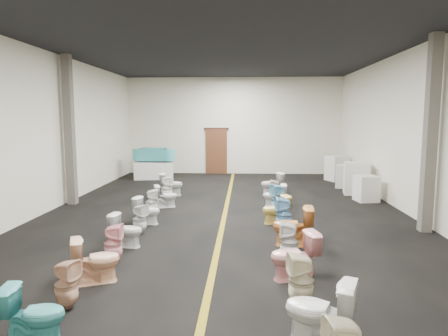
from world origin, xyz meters
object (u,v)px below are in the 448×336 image
Objects in this scene: toilet_left_10 at (171,184)px; toilet_right_10 at (275,191)px; toilet_left_2 at (96,260)px; toilet_right_7 at (276,210)px; toilet_left_5 at (140,219)px; toilet_right_4 at (289,242)px; appliance_crate_a at (366,188)px; toilet_right_9 at (275,195)px; appliance_crate_d at (337,168)px; toilet_right_2 at (301,281)px; toilet_right_5 at (293,226)px; toilet_right_1 at (319,312)px; toilet_right_8 at (278,199)px; bathtub at (154,154)px; toilet_left_7 at (152,202)px; toilet_left_8 at (166,196)px; toilet_left_9 at (167,188)px; appliance_crate_c at (346,176)px; toilet_left_3 at (113,244)px; toilet_right_3 at (294,256)px; toilet_right_11 at (272,184)px; toilet_left_6 at (147,211)px; appliance_crate_b at (356,178)px; toilet_left_1 at (66,284)px; toilet_left_0 at (34,314)px; display_table at (154,170)px.

toilet_right_10 is (3.46, -0.73, -0.05)m from toilet_left_10.
toilet_right_7 is (3.16, 3.79, -0.02)m from toilet_left_2.
toilet_right_4 reaches higher than toilet_left_5.
toilet_left_2 is at bearing -133.21° from appliance_crate_a.
toilet_right_10 is at bearing -177.08° from appliance_crate_a.
toilet_right_9 is at bearing 157.77° from toilet_right_7.
toilet_right_9 is at bearing -119.99° from appliance_crate_d.
appliance_crate_d is 1.35× the size of toilet_right_2.
toilet_right_4 is 1.11× the size of toilet_right_10.
toilet_right_5 reaches higher than toilet_right_2.
toilet_right_8 is at bearing -158.12° from toilet_right_1.
appliance_crate_d is (0.00, 4.16, 0.12)m from appliance_crate_a.
toilet_right_5 is at bearing -59.04° from bathtub.
appliance_crate_d is at bearing -57.31° from toilet_left_7.
toilet_right_2 reaches higher than toilet_left_5.
toilet_right_5 is (3.33, -3.39, 0.08)m from toilet_left_8.
toilet_right_8 is (3.39, -1.60, 0.02)m from toilet_left_9.
toilet_right_7 is 0.84× the size of toilet_right_8.
toilet_right_8 is at bearing -123.66° from appliance_crate_c.
bathtub reaches higher than appliance_crate_d.
toilet_right_4 is at bearing -163.63° from toilet_left_8.
toilet_left_10 is at bearing -150.60° from appliance_crate_d.
appliance_crate_c is at bearing -173.19° from toilet_right_1.
toilet_left_10 reaches higher than toilet_left_8.
toilet_left_3 is 0.95× the size of toilet_right_4.
toilet_left_8 is at bearing -161.67° from toilet_right_3.
toilet_right_10 is 0.99m from toilet_right_11.
toilet_left_6 is 0.89× the size of toilet_right_4.
appliance_crate_b is at bearing -19.65° from bathtub.
toilet_right_4 reaches higher than toilet_left_1.
bathtub reaches higher than appliance_crate_a.
toilet_left_7 is (-6.38, -4.71, -0.07)m from appliance_crate_c.
toilet_left_2 is (-6.23, -10.80, -0.15)m from appliance_crate_d.
toilet_right_3 is (-0.06, 1.89, -0.01)m from toilet_right_1.
bathtub is 2.60× the size of toilet_left_0.
toilet_right_9 is (3.28, 4.79, -0.02)m from toilet_left_3.
toilet_right_7 is (3.17, 2.91, -0.01)m from toilet_left_3.
toilet_left_8 is (-6.19, -1.20, -0.07)m from appliance_crate_a.
toilet_left_7 is at bearing -155.07° from toilet_right_2.
toilet_right_10 is at bearing -154.78° from appliance_crate_b.
toilet_right_5 reaches higher than toilet_left_5.
toilet_right_3 is (3.33, -4.16, 0.04)m from toilet_left_7.
toilet_right_8 is at bearing -130.95° from toilet_left_10.
toilet_right_3 reaches higher than toilet_left_3.
display_table is at bearing -139.14° from toilet_right_9.
display_table is 2.46× the size of toilet_left_6.
toilet_left_1 is at bearing -168.44° from toilet_left_6.
toilet_right_8 is (3.41, -2.48, 0.03)m from toilet_left_10.
bathtub is 7.18m from toilet_right_9.
toilet_left_7 is (-0.14, 4.45, -0.02)m from toilet_left_2.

